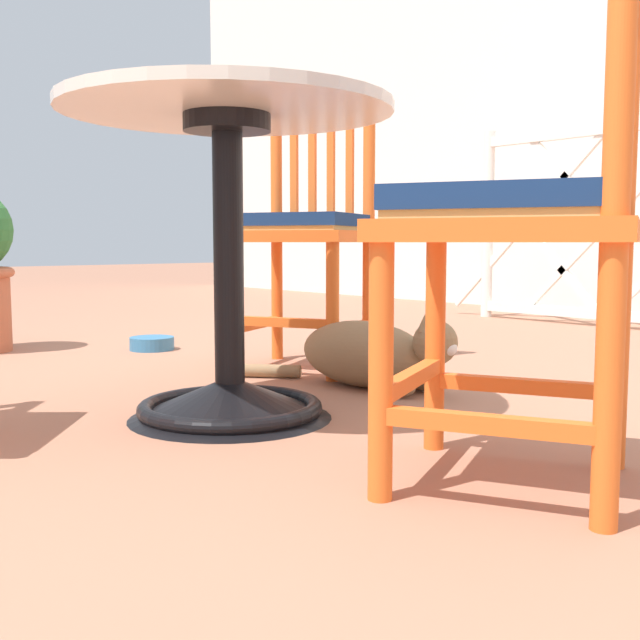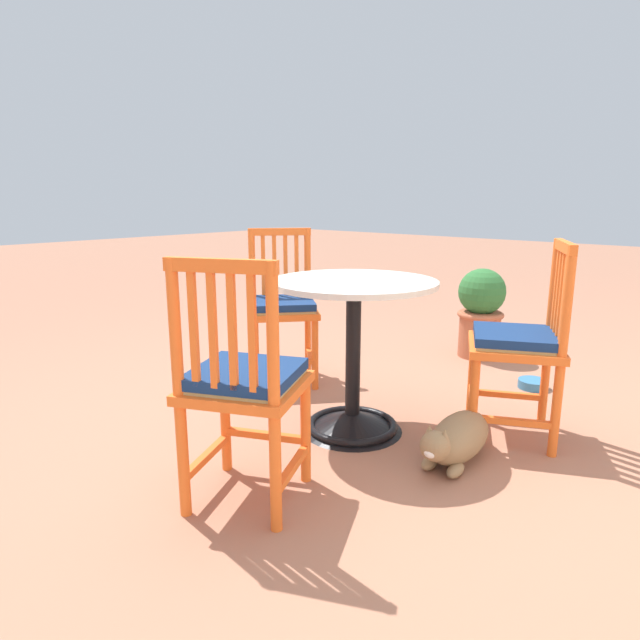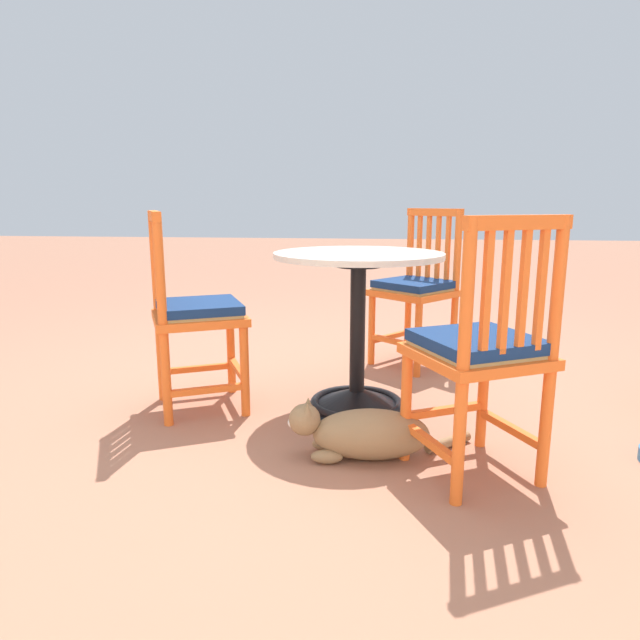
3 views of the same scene
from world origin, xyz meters
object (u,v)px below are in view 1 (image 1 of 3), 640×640
(cafe_table, at_px, (229,298))
(tabby_cat, at_px, (373,355))
(pet_water_bowl, at_px, (152,343))
(orange_chair_facing_out, at_px, (305,232))
(orange_chair_by_planter, at_px, (524,222))

(cafe_table, height_order, tabby_cat, cafe_table)
(cafe_table, distance_m, tabby_cat, 0.56)
(cafe_table, height_order, pet_water_bowl, cafe_table)
(cafe_table, relative_size, pet_water_bowl, 4.47)
(cafe_table, xyz_separation_m, orange_chair_facing_out, (-0.45, 0.60, 0.16))
(orange_chair_facing_out, xyz_separation_m, tabby_cat, (0.40, -0.08, -0.35))
(cafe_table, height_order, orange_chair_by_planter, orange_chair_by_planter)
(pet_water_bowl, bearing_deg, orange_chair_by_planter, -10.29)
(orange_chair_facing_out, bearing_deg, pet_water_bowl, -166.54)
(pet_water_bowl, bearing_deg, cafe_table, -20.40)
(orange_chair_facing_out, distance_m, pet_water_bowl, 0.85)
(cafe_table, relative_size, orange_chair_by_planter, 0.83)
(orange_chair_by_planter, relative_size, pet_water_bowl, 5.36)
(orange_chair_facing_out, bearing_deg, tabby_cat, -11.90)
(orange_chair_by_planter, height_order, pet_water_bowl, orange_chair_by_planter)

